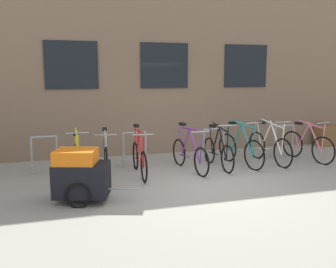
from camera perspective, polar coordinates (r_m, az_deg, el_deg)
name	(u,v)px	position (r m, az deg, el deg)	size (l,w,h in m)	color
ground_plane	(210,186)	(7.46, 6.36, -7.83)	(42.00, 42.00, 0.00)	gray
storefront_building	(139,46)	(13.25, -4.46, 13.23)	(28.00, 6.36, 6.22)	#7A604C
bike_rack	(175,144)	(9.03, 1.12, -1.45)	(6.58, 0.05, 0.84)	gray
bicycle_teal	(240,149)	(9.12, 10.90, -2.24)	(0.48, 1.71, 1.11)	black
bicycle_black	(218,152)	(8.83, 7.58, -2.69)	(0.44, 1.65, 1.08)	black
bicycle_purple	(190,154)	(8.50, 3.28, -3.06)	(0.44, 1.73, 1.06)	black
bicycle_red	(139,158)	(8.14, -4.36, -3.62)	(0.44, 1.73, 1.08)	black
bicycle_yellow	(77,161)	(8.07, -13.57, -3.96)	(0.44, 1.76, 1.07)	black
bicycle_white	(269,147)	(9.55, 15.10, -1.89)	(0.44, 1.78, 1.10)	black
bicycle_pink	(307,145)	(10.10, 20.35, -1.62)	(0.49, 1.66, 1.03)	black
bicycle_silver	(106,157)	(8.17, -9.42, -3.47)	(0.44, 1.84, 1.00)	black
bike_trailer	(81,175)	(6.61, -13.10, -6.02)	(1.48, 0.84, 0.93)	black
planter_box	(328,136)	(12.42, 23.10, -0.22)	(0.70, 0.44, 0.60)	brown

